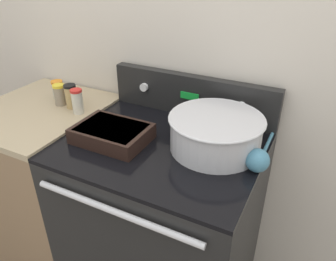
# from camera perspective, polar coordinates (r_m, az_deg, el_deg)

# --- Properties ---
(kitchen_wall) EXTENTS (8.00, 0.05, 2.50)m
(kitchen_wall) POSITION_cam_1_polar(r_m,az_deg,el_deg) (1.54, 5.45, 14.20)
(kitchen_wall) COLOR beige
(kitchen_wall) RESTS_ON ground_plane
(stove_range) EXTENTS (0.81, 0.70, 0.94)m
(stove_range) POSITION_cam_1_polar(r_m,az_deg,el_deg) (1.65, -0.92, -16.35)
(stove_range) COLOR black
(stove_range) RESTS_ON ground_plane
(control_panel) EXTENTS (0.81, 0.07, 0.20)m
(control_panel) POSITION_cam_1_polar(r_m,az_deg,el_deg) (1.56, 4.24, 6.08)
(control_panel) COLOR black
(control_panel) RESTS_ON stove_range
(side_counter) EXTENTS (0.59, 0.67, 0.95)m
(side_counter) POSITION_cam_1_polar(r_m,az_deg,el_deg) (1.99, -19.28, -8.78)
(side_counter) COLOR #896B4C
(side_counter) RESTS_ON ground_plane
(mixing_bowl) EXTENTS (0.38, 0.38, 0.14)m
(mixing_bowl) POSITION_cam_1_polar(r_m,az_deg,el_deg) (1.30, 8.31, -0.11)
(mixing_bowl) COLOR silver
(mixing_bowl) RESTS_ON stove_range
(casserole_dish) EXTENTS (0.30, 0.22, 0.06)m
(casserole_dish) POSITION_cam_1_polar(r_m,az_deg,el_deg) (1.38, -9.73, -0.36)
(casserole_dish) COLOR black
(casserole_dish) RESTS_ON stove_range
(ladle) EXTENTS (0.09, 0.33, 0.09)m
(ladle) POSITION_cam_1_polar(r_m,az_deg,el_deg) (1.23, 15.42, -4.89)
(ladle) COLOR teal
(ladle) RESTS_ON stove_range
(spice_jar_red_cap) EXTENTS (0.06, 0.06, 0.12)m
(spice_jar_red_cap) POSITION_cam_1_polar(r_m,az_deg,el_deg) (1.61, -15.51, 4.94)
(spice_jar_red_cap) COLOR beige
(spice_jar_red_cap) RESTS_ON side_counter
(spice_jar_black_cap) EXTENTS (0.06, 0.06, 0.12)m
(spice_jar_black_cap) POSITION_cam_1_polar(r_m,az_deg,el_deg) (1.68, -16.53, 5.75)
(spice_jar_black_cap) COLOR tan
(spice_jar_black_cap) RESTS_ON side_counter
(spice_jar_yellow_cap) EXTENTS (0.06, 0.06, 0.11)m
(spice_jar_yellow_cap) POSITION_cam_1_polar(r_m,az_deg,el_deg) (1.73, -18.34, 5.95)
(spice_jar_yellow_cap) COLOR gray
(spice_jar_yellow_cap) RESTS_ON side_counter
(spice_jar_orange_cap) EXTENTS (0.06, 0.06, 0.10)m
(spice_jar_orange_cap) POSITION_cam_1_polar(r_m,az_deg,el_deg) (1.82, -18.64, 6.78)
(spice_jar_orange_cap) COLOR beige
(spice_jar_orange_cap) RESTS_ON side_counter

